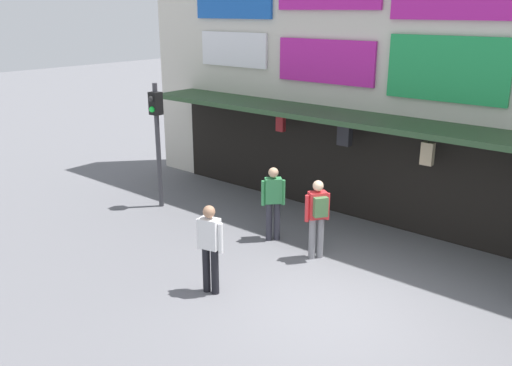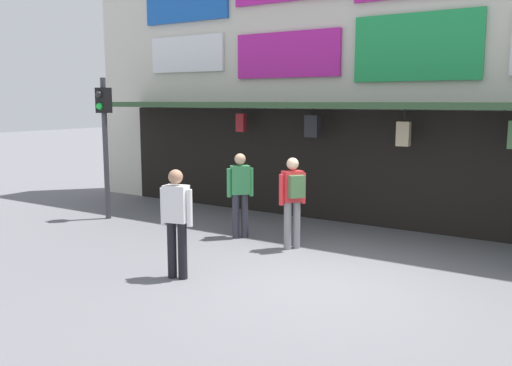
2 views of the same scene
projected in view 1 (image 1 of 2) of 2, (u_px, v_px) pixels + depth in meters
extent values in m
plane|color=slate|center=(336.00, 308.00, 9.32)|extent=(80.00, 80.00, 0.00)
cube|color=beige|center=(460.00, 55.00, 11.44)|extent=(18.00, 1.20, 8.00)
cube|color=#2D4C2D|center=(428.00, 129.00, 10.92)|extent=(15.30, 1.40, 0.12)
cube|color=white|center=(233.00, 49.00, 14.61)|extent=(2.31, 0.08, 0.91)
cube|color=#B71E93|center=(325.00, 61.00, 12.85)|extent=(2.66, 0.08, 1.03)
cube|color=green|center=(447.00, 69.00, 11.04)|extent=(2.56, 0.08, 1.33)
cylinder|color=black|center=(281.00, 112.00, 13.50)|extent=(0.02, 0.02, 0.15)
cube|color=maroon|center=(281.00, 123.00, 13.59)|extent=(0.22, 0.13, 0.43)
cylinder|color=black|center=(345.00, 122.00, 12.33)|extent=(0.02, 0.02, 0.16)
cube|color=#232328|center=(345.00, 135.00, 12.42)|extent=(0.31, 0.19, 0.47)
cylinder|color=black|center=(429.00, 136.00, 11.12)|extent=(0.02, 0.02, 0.25)
cube|color=tan|center=(427.00, 154.00, 11.23)|extent=(0.26, 0.15, 0.48)
cube|color=black|center=(435.00, 184.00, 11.84)|extent=(15.30, 0.04, 2.50)
cylinder|color=#38383D|center=(158.00, 147.00, 13.63)|extent=(0.12, 0.12, 3.20)
cube|color=black|center=(156.00, 103.00, 13.29)|extent=(0.29, 0.26, 0.56)
sphere|color=black|center=(151.00, 99.00, 13.15)|extent=(0.15, 0.15, 0.15)
sphere|color=#19DB3D|center=(152.00, 109.00, 13.23)|extent=(0.15, 0.15, 0.15)
cylinder|color=black|center=(206.00, 269.00, 9.75)|extent=(0.14, 0.14, 0.88)
cylinder|color=black|center=(215.00, 271.00, 9.67)|extent=(0.14, 0.14, 0.88)
cube|color=white|center=(210.00, 233.00, 9.48)|extent=(0.40, 0.30, 0.56)
sphere|color=#A87A5B|center=(209.00, 212.00, 9.36)|extent=(0.22, 0.22, 0.22)
cylinder|color=white|center=(199.00, 234.00, 9.59)|extent=(0.09, 0.09, 0.56)
cylinder|color=white|center=(220.00, 238.00, 9.40)|extent=(0.09, 0.09, 0.56)
cylinder|color=#2D2D38|center=(277.00, 221.00, 11.95)|extent=(0.14, 0.14, 0.88)
cylinder|color=#2D2D38|center=(269.00, 221.00, 11.93)|extent=(0.14, 0.14, 0.88)
cube|color=#388E51|center=(273.00, 191.00, 11.71)|extent=(0.41, 0.41, 0.56)
sphere|color=tan|center=(273.00, 173.00, 11.59)|extent=(0.22, 0.22, 0.22)
cylinder|color=#388E51|center=(283.00, 192.00, 11.75)|extent=(0.09, 0.09, 0.56)
cylinder|color=#388E51|center=(263.00, 193.00, 11.70)|extent=(0.09, 0.09, 0.56)
cube|color=#2D5693|center=(272.00, 187.00, 11.86)|extent=(0.31, 0.31, 0.40)
cylinder|color=gray|center=(312.00, 238.00, 11.05)|extent=(0.14, 0.14, 0.88)
cylinder|color=gray|center=(320.00, 237.00, 11.09)|extent=(0.14, 0.14, 0.88)
cube|color=red|center=(317.00, 205.00, 10.85)|extent=(0.39, 0.42, 0.56)
sphere|color=beige|center=(318.00, 186.00, 10.72)|extent=(0.22, 0.22, 0.22)
cylinder|color=red|center=(307.00, 208.00, 10.81)|extent=(0.09, 0.09, 0.56)
cylinder|color=red|center=(327.00, 206.00, 10.92)|extent=(0.09, 0.09, 0.56)
cube|color=#477042|center=(320.00, 207.00, 10.70)|extent=(0.29, 0.32, 0.40)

